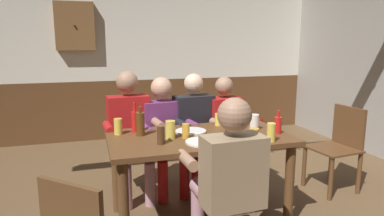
# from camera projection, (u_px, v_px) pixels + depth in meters

# --- Properties ---
(back_wall_upper) EXTENTS (5.69, 0.12, 1.66)m
(back_wall_upper) POSITION_uv_depth(u_px,v_px,m) (143.00, 28.00, 5.44)
(back_wall_upper) COLOR silver
(back_wall_wainscot) EXTENTS (5.69, 0.12, 0.94)m
(back_wall_wainscot) POSITION_uv_depth(u_px,v_px,m) (145.00, 108.00, 5.69)
(back_wall_wainscot) COLOR brown
(back_wall_wainscot) RESTS_ON ground_plane
(dining_table) EXTENTS (1.53, 0.84, 0.76)m
(dining_table) POSITION_uv_depth(u_px,v_px,m) (199.00, 149.00, 2.93)
(dining_table) COLOR brown
(dining_table) RESTS_ON ground_plane
(person_0) EXTENTS (0.57, 0.55, 1.26)m
(person_0) POSITION_uv_depth(u_px,v_px,m) (130.00, 129.00, 3.39)
(person_0) COLOR #AD1919
(person_0) RESTS_ON ground_plane
(person_1) EXTENTS (0.58, 0.55, 1.19)m
(person_1) POSITION_uv_depth(u_px,v_px,m) (164.00, 129.00, 3.50)
(person_1) COLOR #6B2D66
(person_1) RESTS_ON ground_plane
(person_2) EXTENTS (0.58, 0.55, 1.22)m
(person_2) POSITION_uv_depth(u_px,v_px,m) (196.00, 126.00, 3.59)
(person_2) COLOR black
(person_2) RESTS_ON ground_plane
(person_3) EXTENTS (0.53, 0.57, 1.18)m
(person_3) POSITION_uv_depth(u_px,v_px,m) (227.00, 126.00, 3.69)
(person_3) COLOR #AD1919
(person_3) RESTS_ON ground_plane
(person_4) EXTENTS (0.56, 0.55, 1.20)m
(person_4) POSITION_uv_depth(u_px,v_px,m) (228.00, 173.00, 2.32)
(person_4) COLOR #997F60
(person_4) RESTS_ON ground_plane
(chair_empty_near_left) EXTENTS (0.49, 0.49, 0.88)m
(chair_empty_near_left) POSITION_uv_depth(u_px,v_px,m) (339.00, 145.00, 3.58)
(chair_empty_near_left) COLOR brown
(chair_empty_near_left) RESTS_ON ground_plane
(table_candle) EXTENTS (0.04, 0.04, 0.08)m
(table_candle) POSITION_uv_depth(u_px,v_px,m) (226.00, 139.00, 2.67)
(table_candle) COLOR #F9E08C
(table_candle) RESTS_ON dining_table
(plate_0) EXTENTS (0.27, 0.27, 0.01)m
(plate_0) POSITION_uv_depth(u_px,v_px,m) (191.00, 131.00, 3.02)
(plate_0) COLOR white
(plate_0) RESTS_ON dining_table
(plate_1) EXTENTS (0.28, 0.28, 0.01)m
(plate_1) POSITION_uv_depth(u_px,v_px,m) (203.00, 142.00, 2.70)
(plate_1) COLOR white
(plate_1) RESTS_ON dining_table
(bottle_0) EXTENTS (0.07, 0.07, 0.25)m
(bottle_0) POSITION_uv_depth(u_px,v_px,m) (140.00, 124.00, 2.89)
(bottle_0) COLOR #593314
(bottle_0) RESTS_ON dining_table
(bottle_1) EXTENTS (0.06, 0.06, 0.27)m
(bottle_1) POSITION_uv_depth(u_px,v_px,m) (135.00, 121.00, 3.00)
(bottle_1) COLOR red
(bottle_1) RESTS_ON dining_table
(bottle_2) EXTENTS (0.06, 0.06, 0.20)m
(bottle_2) POSITION_uv_depth(u_px,v_px,m) (278.00, 125.00, 2.96)
(bottle_2) COLOR red
(bottle_2) RESTS_ON dining_table
(pint_glass_0) EXTENTS (0.08, 0.08, 0.15)m
(pint_glass_0) POSITION_uv_depth(u_px,v_px,m) (170.00, 130.00, 2.80)
(pint_glass_0) COLOR #E5C64C
(pint_glass_0) RESTS_ON dining_table
(pint_glass_1) EXTENTS (0.08, 0.08, 0.14)m
(pint_glass_1) POSITION_uv_depth(u_px,v_px,m) (254.00, 122.00, 3.09)
(pint_glass_1) COLOR white
(pint_glass_1) RESTS_ON dining_table
(pint_glass_2) EXTENTS (0.06, 0.06, 0.15)m
(pint_glass_2) POSITION_uv_depth(u_px,v_px,m) (161.00, 135.00, 2.65)
(pint_glass_2) COLOR #4C2D19
(pint_glass_2) RESTS_ON dining_table
(pint_glass_3) EXTENTS (0.07, 0.07, 0.12)m
(pint_glass_3) POSITION_uv_depth(u_px,v_px,m) (229.00, 130.00, 2.87)
(pint_glass_3) COLOR #4C2D19
(pint_glass_3) RESTS_ON dining_table
(pint_glass_4) EXTENTS (0.06, 0.06, 0.12)m
(pint_glass_4) POSITION_uv_depth(u_px,v_px,m) (186.00, 131.00, 2.82)
(pint_glass_4) COLOR gold
(pint_glass_4) RESTS_ON dining_table
(pint_glass_5) EXTENTS (0.08, 0.08, 0.11)m
(pint_glass_5) POSITION_uv_depth(u_px,v_px,m) (254.00, 135.00, 2.72)
(pint_glass_5) COLOR gold
(pint_glass_5) RESTS_ON dining_table
(pint_glass_6) EXTENTS (0.07, 0.07, 0.15)m
(pint_glass_6) POSITION_uv_depth(u_px,v_px,m) (271.00, 132.00, 2.72)
(pint_glass_6) COLOR #E5C64C
(pint_glass_6) RESTS_ON dining_table
(pint_glass_7) EXTENTS (0.07, 0.07, 0.12)m
(pint_glass_7) POSITION_uv_depth(u_px,v_px,m) (218.00, 119.00, 3.25)
(pint_glass_7) COLOR #E5C64C
(pint_glass_7) RESTS_ON dining_table
(pint_glass_8) EXTENTS (0.07, 0.07, 0.14)m
(pint_glass_8) POSITION_uv_depth(u_px,v_px,m) (118.00, 127.00, 2.93)
(pint_glass_8) COLOR #E5C64C
(pint_glass_8) RESTS_ON dining_table
(wall_dart_cabinet) EXTENTS (0.56, 0.15, 0.70)m
(wall_dart_cabinet) POSITION_uv_depth(u_px,v_px,m) (75.00, 26.00, 5.03)
(wall_dart_cabinet) COLOR brown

